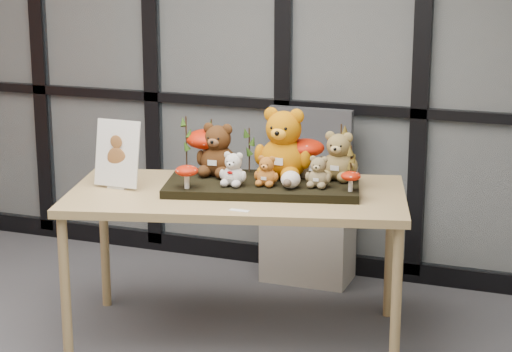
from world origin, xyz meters
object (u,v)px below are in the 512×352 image
at_px(bear_tan_back, 339,153).
at_px(mushroom_back_left, 208,149).
at_px(monitor, 310,138).
at_px(display_table, 237,204).
at_px(bear_beige_small, 319,170).
at_px(bear_small_yellow, 267,169).
at_px(bear_white_bow, 233,167).
at_px(plush_cream_hedgehog, 291,179).
at_px(bear_pooh_yellow, 284,140).
at_px(mushroom_front_right, 351,180).
at_px(cabinet, 308,224).
at_px(mushroom_back_right, 305,156).
at_px(bear_brown_medium, 218,147).
at_px(mushroom_front_left, 187,176).
at_px(sign_holder, 117,156).
at_px(diorama_tray, 263,185).

relative_size(bear_tan_back, mushroom_back_left, 1.08).
relative_size(mushroom_back_left, monitor, 0.49).
height_order(display_table, bear_tan_back, bear_tan_back).
distance_m(bear_beige_small, mushroom_back_left, 0.65).
relative_size(bear_small_yellow, mushroom_back_left, 0.67).
distance_m(bear_white_bow, plush_cream_hedgehog, 0.29).
bearing_deg(bear_pooh_yellow, bear_tan_back, -0.43).
bearing_deg(mushroom_front_right, monitor, 118.24).
distance_m(plush_cream_hedgehog, cabinet, 1.11).
bearing_deg(mushroom_back_right, bear_beige_small, -53.53).
relative_size(display_table, mushroom_front_right, 16.99).
xyz_separation_m(bear_brown_medium, mushroom_front_right, (0.73, -0.07, -0.10)).
bearing_deg(mushroom_front_left, bear_pooh_yellow, 43.93).
bearing_deg(plush_cream_hedgehog, mushroom_back_left, 147.33).
distance_m(bear_small_yellow, bear_beige_small, 0.26).
bearing_deg(bear_beige_small, mushroom_front_right, -22.65).
distance_m(mushroom_front_left, sign_holder, 0.41).
bearing_deg(mushroom_front_left, plush_cream_hedgehog, 20.84).
distance_m(bear_white_bow, mushroom_back_left, 0.32).
distance_m(plush_cream_hedgehog, mushroom_back_right, 0.25).
bearing_deg(mushroom_front_left, display_table, 40.76).
height_order(bear_tan_back, cabinet, bear_tan_back).
xyz_separation_m(bear_pooh_yellow, cabinet, (-0.10, 0.77, -0.69)).
xyz_separation_m(bear_brown_medium, cabinet, (0.24, 0.83, -0.64)).
xyz_separation_m(diorama_tray, mushroom_back_right, (0.17, 0.16, 0.13)).
bearing_deg(bear_tan_back, mushroom_back_left, 172.32).
bearing_deg(bear_pooh_yellow, cabinet, 82.40).
distance_m(bear_white_bow, mushroom_front_right, 0.59).
xyz_separation_m(bear_pooh_yellow, sign_holder, (-0.78, -0.34, -0.08)).
xyz_separation_m(bear_brown_medium, sign_holder, (-0.45, -0.27, -0.03)).
bearing_deg(sign_holder, bear_brown_medium, 34.10).
bearing_deg(display_table, bear_tan_back, 15.36).
xyz_separation_m(plush_cream_hedgehog, mushroom_front_right, (0.29, 0.05, 0.01)).
distance_m(bear_brown_medium, bear_beige_small, 0.57).
relative_size(bear_pooh_yellow, bear_brown_medium, 1.33).
bearing_deg(cabinet, bear_beige_small, -69.83).
bearing_deg(diorama_tray, plush_cream_hedgehog, -39.79).
relative_size(display_table, cabinet, 2.64).
xyz_separation_m(display_table, sign_holder, (-0.60, -0.14, 0.23)).
bearing_deg(display_table, mushroom_back_left, 127.96).
bearing_deg(bear_tan_back, sign_holder, -173.90).
distance_m(diorama_tray, mushroom_back_left, 0.38).
bearing_deg(monitor, sign_holder, -121.40).
relative_size(plush_cream_hedgehog, mushroom_front_left, 0.76).
bearing_deg(sign_holder, mushroom_back_right, 26.63).
distance_m(mushroom_back_right, sign_holder, 0.97).
distance_m(bear_beige_small, mushroom_back_right, 0.21).
relative_size(diorama_tray, bear_small_yellow, 5.79).
bearing_deg(bear_small_yellow, sign_holder, 177.11).
xyz_separation_m(bear_white_bow, mushroom_front_left, (-0.20, -0.13, -0.03)).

